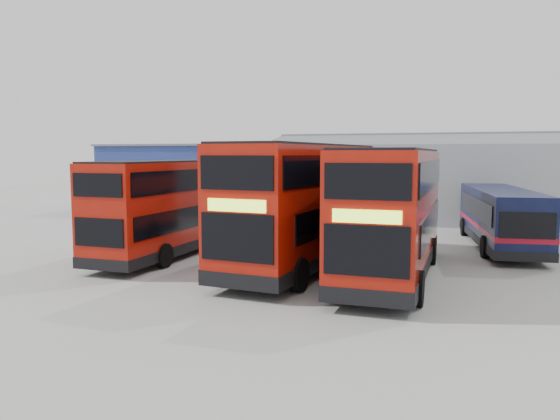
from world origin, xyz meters
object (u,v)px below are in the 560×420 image
object	(u,v)px
maintenance_shed	(495,181)
double_decker_centre	(305,206)
single_decker_blue	(500,219)
office_block	(192,178)
double_decker_right	(393,214)
panel_van	(157,201)
double_decker_left	(171,208)

from	to	relation	value
maintenance_shed	double_decker_centre	size ratio (longest dim) A/B	2.64
single_decker_blue	double_decker_centre	bearing A→B (deg)	35.50
office_block	double_decker_right	xyz separation A→B (m)	(17.79, -18.12, -0.29)
panel_van	maintenance_shed	bearing A→B (deg)	1.35
office_block	maintenance_shed	world-z (taller)	maintenance_shed
office_block	double_decker_left	size ratio (longest dim) A/B	1.25
maintenance_shed	single_decker_blue	bearing A→B (deg)	-90.99
double_decker_left	single_decker_blue	xyz separation A→B (m)	(13.68, 6.81, -0.69)
double_decker_centre	single_decker_blue	xyz separation A→B (m)	(7.50, 7.12, -1.01)
office_block	panel_van	size ratio (longest dim) A/B	2.50
double_decker_left	double_decker_right	bearing A→B (deg)	174.26
double_decker_left	panel_van	size ratio (longest dim) A/B	2.00
double_decker_right	double_decker_left	bearing A→B (deg)	173.83
maintenance_shed	double_decker_right	distance (m)	20.56
maintenance_shed	double_decker_centre	xyz separation A→B (m)	(-7.71, -19.42, -0.21)
office_block	double_decker_right	distance (m)	25.39
double_decker_centre	panel_van	distance (m)	19.12
double_decker_centre	single_decker_blue	world-z (taller)	double_decker_centre
double_decker_centre	office_block	bearing A→B (deg)	133.95
double_decker_right	office_block	bearing A→B (deg)	134.32
office_block	single_decker_blue	world-z (taller)	office_block
office_block	maintenance_shed	distance (m)	22.09
double_decker_right	single_decker_blue	distance (m)	8.84
double_decker_left	double_decker_centre	distance (m)	6.19
double_decker_right	single_decker_blue	bearing A→B (deg)	62.79
double_decker_left	single_decker_blue	size ratio (longest dim) A/B	0.94
double_decker_centre	panel_van	bearing A→B (deg)	143.76
double_decker_right	panel_van	world-z (taller)	double_decker_right
double_decker_left	double_decker_right	size ratio (longest dim) A/B	0.90
single_decker_blue	panel_van	bearing A→B (deg)	-21.72
double_decker_centre	single_decker_blue	distance (m)	10.39
office_block	single_decker_blue	size ratio (longest dim) A/B	1.18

